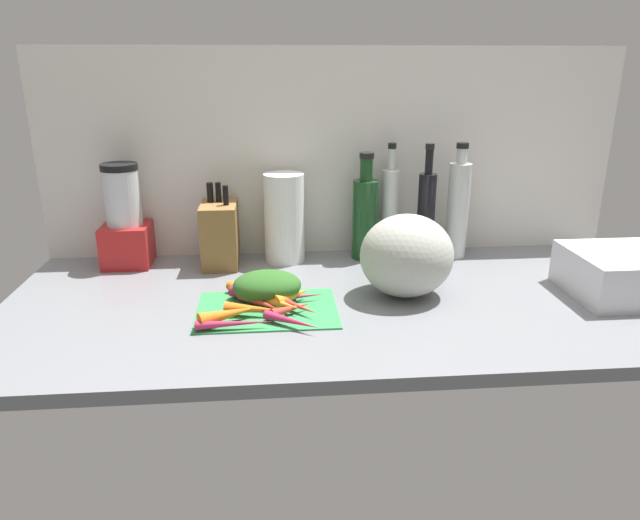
{
  "coord_description": "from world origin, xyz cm",
  "views": [
    {
      "loc": [
        -19.04,
        -132.55,
        55.48
      ],
      "look_at": [
        -7.9,
        -6.11,
        11.99
      ],
      "focal_mm": 32.46,
      "sensor_mm": 36.0,
      "label": 1
    }
  ],
  "objects_px": {
    "carrot_1": "(231,313)",
    "carrot_7": "(294,305)",
    "carrot_2": "(259,302)",
    "dish_rack": "(622,274)",
    "carrot_0": "(234,324)",
    "carrot_11": "(253,309)",
    "carrot_10": "(290,298)",
    "knife_block": "(220,234)",
    "carrot_3": "(249,292)",
    "bottle_2": "(426,214)",
    "carrot_6": "(279,303)",
    "carrot_8": "(292,321)",
    "blender_appliance": "(125,222)",
    "bottle_0": "(365,216)",
    "bottle_3": "(458,208)",
    "winter_squash": "(407,256)",
    "carrot_9": "(291,308)",
    "carrot_4": "(292,296)",
    "paper_towel_roll": "(284,218)",
    "carrot_5": "(261,297)",
    "cutting_board": "(267,309)",
    "bottle_1": "(390,211)"
  },
  "relations": [
    {
      "from": "paper_towel_roll",
      "to": "winter_squash",
      "type": "bearing_deg",
      "value": -45.68
    },
    {
      "from": "knife_block",
      "to": "blender_appliance",
      "type": "bearing_deg",
      "value": 175.64
    },
    {
      "from": "carrot_6",
      "to": "paper_towel_roll",
      "type": "height_order",
      "value": "paper_towel_roll"
    },
    {
      "from": "carrot_8",
      "to": "blender_appliance",
      "type": "relative_size",
      "value": 0.47
    },
    {
      "from": "cutting_board",
      "to": "carrot_4",
      "type": "bearing_deg",
      "value": 22.72
    },
    {
      "from": "carrot_6",
      "to": "carrot_2",
      "type": "bearing_deg",
      "value": 162.68
    },
    {
      "from": "carrot_4",
      "to": "carrot_11",
      "type": "xyz_separation_m",
      "value": [
        -0.09,
        -0.07,
        -0.0
      ]
    },
    {
      "from": "cutting_board",
      "to": "paper_towel_roll",
      "type": "height_order",
      "value": "paper_towel_roll"
    },
    {
      "from": "carrot_3",
      "to": "carrot_0",
      "type": "bearing_deg",
      "value": -98.81
    },
    {
      "from": "blender_appliance",
      "to": "paper_towel_roll",
      "type": "relative_size",
      "value": 1.14
    },
    {
      "from": "carrot_2",
      "to": "carrot_5",
      "type": "bearing_deg",
      "value": 80.49
    },
    {
      "from": "carrot_0",
      "to": "bottle_3",
      "type": "height_order",
      "value": "bottle_3"
    },
    {
      "from": "carrot_0",
      "to": "carrot_7",
      "type": "xyz_separation_m",
      "value": [
        0.13,
        0.08,
        0.0
      ]
    },
    {
      "from": "bottle_1",
      "to": "carrot_4",
      "type": "bearing_deg",
      "value": -130.25
    },
    {
      "from": "carrot_3",
      "to": "knife_block",
      "type": "height_order",
      "value": "knife_block"
    },
    {
      "from": "bottle_2",
      "to": "dish_rack",
      "type": "relative_size",
      "value": 1.34
    },
    {
      "from": "cutting_board",
      "to": "carrot_3",
      "type": "relative_size",
      "value": 2.32
    },
    {
      "from": "carrot_2",
      "to": "dish_rack",
      "type": "bearing_deg",
      "value": 1.33
    },
    {
      "from": "carrot_4",
      "to": "winter_squash",
      "type": "xyz_separation_m",
      "value": [
        0.29,
        0.04,
        0.08
      ]
    },
    {
      "from": "carrot_0",
      "to": "carrot_10",
      "type": "relative_size",
      "value": 0.99
    },
    {
      "from": "carrot_10",
      "to": "cutting_board",
      "type": "bearing_deg",
      "value": -150.68
    },
    {
      "from": "carrot_8",
      "to": "carrot_7",
      "type": "bearing_deg",
      "value": 83.1
    },
    {
      "from": "carrot_8",
      "to": "winter_squash",
      "type": "xyz_separation_m",
      "value": [
        0.29,
        0.17,
        0.08
      ]
    },
    {
      "from": "carrot_4",
      "to": "carrot_1",
      "type": "bearing_deg",
      "value": -147.06
    },
    {
      "from": "carrot_6",
      "to": "knife_block",
      "type": "distance_m",
      "value": 0.4
    },
    {
      "from": "carrot_0",
      "to": "carrot_11",
      "type": "xyz_separation_m",
      "value": [
        0.04,
        0.06,
        0.0
      ]
    },
    {
      "from": "dish_rack",
      "to": "knife_block",
      "type": "bearing_deg",
      "value": 162.36
    },
    {
      "from": "dish_rack",
      "to": "carrot_6",
      "type": "bearing_deg",
      "value": -177.63
    },
    {
      "from": "carrot_7",
      "to": "carrot_11",
      "type": "distance_m",
      "value": 0.1
    },
    {
      "from": "carrot_8",
      "to": "paper_towel_roll",
      "type": "relative_size",
      "value": 0.54
    },
    {
      "from": "carrot_1",
      "to": "carrot_7",
      "type": "xyz_separation_m",
      "value": [
        0.14,
        0.05,
        -0.0
      ]
    },
    {
      "from": "bottle_2",
      "to": "carrot_6",
      "type": "bearing_deg",
      "value": -140.98
    },
    {
      "from": "carrot_7",
      "to": "winter_squash",
      "type": "relative_size",
      "value": 0.59
    },
    {
      "from": "knife_block",
      "to": "winter_squash",
      "type": "bearing_deg",
      "value": -30.57
    },
    {
      "from": "winter_squash",
      "to": "paper_towel_roll",
      "type": "xyz_separation_m",
      "value": [
        -0.29,
        0.3,
        0.03
      ]
    },
    {
      "from": "cutting_board",
      "to": "bottle_3",
      "type": "height_order",
      "value": "bottle_3"
    },
    {
      "from": "knife_block",
      "to": "carrot_3",
      "type": "bearing_deg",
      "value": -72.66
    },
    {
      "from": "carrot_2",
      "to": "winter_squash",
      "type": "height_order",
      "value": "winter_squash"
    },
    {
      "from": "carrot_0",
      "to": "dish_rack",
      "type": "xyz_separation_m",
      "value": [
        0.95,
        0.13,
        0.04
      ]
    },
    {
      "from": "carrot_2",
      "to": "dish_rack",
      "type": "distance_m",
      "value": 0.9
    },
    {
      "from": "blender_appliance",
      "to": "carrot_8",
      "type": "bearing_deg",
      "value": -46.28
    },
    {
      "from": "carrot_6",
      "to": "winter_squash",
      "type": "bearing_deg",
      "value": 13.64
    },
    {
      "from": "carrot_10",
      "to": "knife_block",
      "type": "distance_m",
      "value": 0.37
    },
    {
      "from": "bottle_0",
      "to": "carrot_8",
      "type": "bearing_deg",
      "value": -116.63
    },
    {
      "from": "winter_squash",
      "to": "bottle_2",
      "type": "height_order",
      "value": "bottle_2"
    },
    {
      "from": "carrot_11",
      "to": "paper_towel_roll",
      "type": "distance_m",
      "value": 0.43
    },
    {
      "from": "carrot_3",
      "to": "carrot_1",
      "type": "bearing_deg",
      "value": -105.28
    },
    {
      "from": "carrot_4",
      "to": "carrot_8",
      "type": "xyz_separation_m",
      "value": [
        -0.01,
        -0.13,
        -0.01
      ]
    },
    {
      "from": "carrot_9",
      "to": "blender_appliance",
      "type": "xyz_separation_m",
      "value": [
        -0.45,
        0.4,
        0.11
      ]
    },
    {
      "from": "carrot_9",
      "to": "blender_appliance",
      "type": "height_order",
      "value": "blender_appliance"
    }
  ]
}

